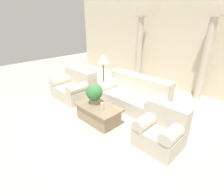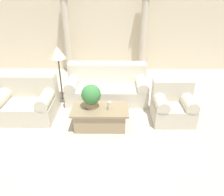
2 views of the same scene
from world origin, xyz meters
The scene contains 11 objects.
ground_plane centered at (0.00, 0.00, 0.00)m, with size 16.00×16.00×0.00m, color #BCB2A3.
wall_back centered at (0.00, 3.08, 1.60)m, with size 10.00×0.06×3.20m.
sofa_long centered at (0.15, 0.77, 0.36)m, with size 2.03×0.99×0.90m.
loveseat centered at (-1.65, -0.06, 0.37)m, with size 1.28×0.99×0.90m.
coffee_table centered at (0.05, -0.52, 0.22)m, with size 1.18×0.66×0.43m.
potted_plant centered at (-0.13, -0.49, 0.72)m, with size 0.41×0.41×0.51m.
pillar_candle centered at (0.25, -0.57, 0.52)m, with size 0.08×0.08×0.18m.
floor_lamp centered at (-1.01, 0.64, 1.21)m, with size 0.39×0.39×1.43m.
column_left centered at (-1.19, 2.72, 1.28)m, with size 0.32×0.32×2.51m.
column_right centered at (1.28, 2.72, 1.28)m, with size 0.32×0.32×2.51m.
armchair centered at (1.63, -0.22, 0.36)m, with size 0.87×0.77×0.87m.
Camera 2 is at (0.33, -4.43, 2.71)m, focal length 35.00 mm.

